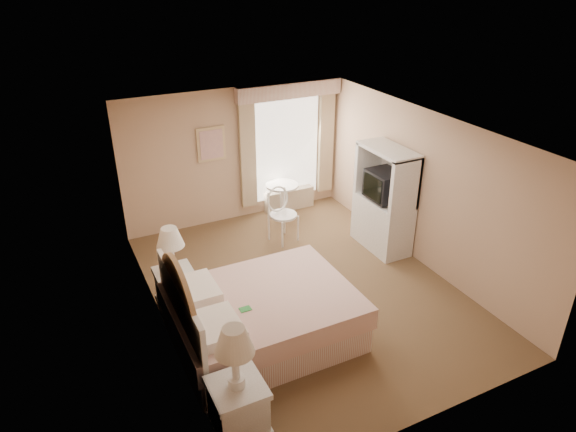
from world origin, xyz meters
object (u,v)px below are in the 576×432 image
armoire (384,207)px  round_table (282,195)px  cafe_chair (281,210)px  bed (256,317)px  nightstand_far (175,279)px  nightstand_near (237,395)px

armoire → round_table: bearing=119.5°
cafe_chair → armoire: armoire is taller
bed → nightstand_far: 1.38m
nightstand_far → cafe_chair: 2.50m
bed → nightstand_far: bed is taller
bed → round_table: (1.90, 3.15, 0.06)m
bed → round_table: bed is taller
nightstand_far → cafe_chair: (2.21, 1.17, 0.09)m
nightstand_near → nightstand_far: 2.41m
nightstand_far → armoire: (3.65, 0.17, 0.26)m
cafe_chair → nightstand_far: bearing=-167.1°
nightstand_far → round_table: bearing=37.1°
nightstand_near → cafe_chair: (2.21, 3.58, 0.06)m
nightstand_far → cafe_chair: bearing=27.8°
bed → cafe_chair: 2.77m
nightstand_near → armoire: size_ratio=0.75×
round_table → armoire: 2.11m
nightstand_near → cafe_chair: size_ratio=1.37×
nightstand_far → round_table: 3.29m
round_table → cafe_chair: cafe_chair is taller
bed → round_table: 3.68m
nightstand_near → cafe_chair: bearing=58.3°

